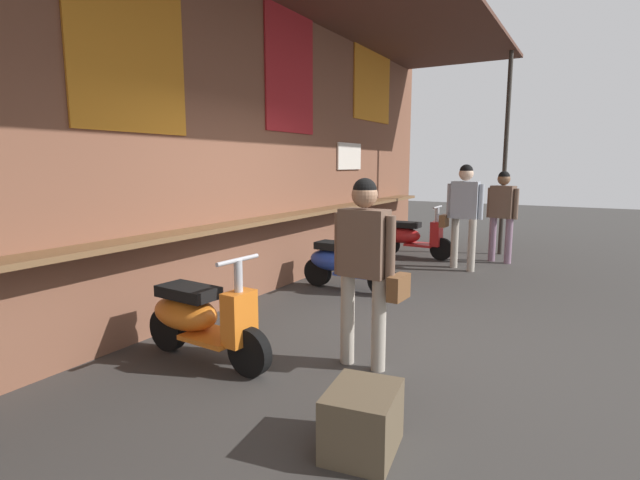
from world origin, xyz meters
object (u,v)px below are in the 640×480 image
object	(u,v)px
scooter_orange	(199,317)
shopper_browsing	(502,207)
scooter_red	(411,236)
shopper_with_handbag	(366,256)
scooter_blue	(344,262)
shopper_passing	(464,206)
merchandise_crate	(362,420)

from	to	relation	value
scooter_orange	shopper_browsing	xyz separation A→B (m)	(5.82, -1.52, 0.58)
scooter_red	shopper_with_handbag	bearing A→B (deg)	-74.69
scooter_blue	scooter_red	size ratio (longest dim) A/B	1.00
shopper_browsing	shopper_passing	size ratio (longest dim) A/B	0.93
merchandise_crate	shopper_browsing	bearing A→B (deg)	2.62
scooter_orange	merchandise_crate	bearing A→B (deg)	-12.62
shopper_passing	merchandise_crate	xyz separation A→B (m)	(-5.44, -0.73, -0.85)
shopper_with_handbag	merchandise_crate	distance (m)	1.45
shopper_browsing	shopper_passing	xyz separation A→B (m)	(-0.92, 0.44, 0.07)
shopper_browsing	shopper_passing	bearing A→B (deg)	-10.32
scooter_orange	scooter_red	xyz separation A→B (m)	(5.50, 0.00, 0.00)
merchandise_crate	shopper_passing	bearing A→B (deg)	7.69
scooter_blue	merchandise_crate	xyz separation A→B (m)	(-3.32, -1.81, -0.19)
shopper_with_handbag	shopper_passing	size ratio (longest dim) A/B	0.94
scooter_red	merchandise_crate	bearing A→B (deg)	-72.93
scooter_orange	shopper_browsing	distance (m)	6.05
shopper_passing	scooter_blue	bearing A→B (deg)	-26.89
shopper_browsing	merchandise_crate	world-z (taller)	shopper_browsing
scooter_orange	scooter_blue	distance (m)	2.78
scooter_orange	scooter_red	bearing A→B (deg)	93.84
shopper_passing	scooter_red	bearing A→B (deg)	-118.93
shopper_with_handbag	merchandise_crate	bearing A→B (deg)	-153.14
shopper_browsing	merchandise_crate	bearing A→B (deg)	18.02
scooter_orange	shopper_browsing	world-z (taller)	shopper_browsing
scooter_orange	shopper_with_handbag	xyz separation A→B (m)	(0.59, -1.31, 0.57)
scooter_red	shopper_passing	bearing A→B (deg)	-28.64
scooter_red	shopper_with_handbag	xyz separation A→B (m)	(-4.91, -1.31, 0.57)
shopper_browsing	scooter_red	bearing A→B (deg)	-62.65
shopper_browsing	shopper_passing	world-z (taller)	shopper_passing
scooter_red	shopper_browsing	world-z (taller)	shopper_browsing
scooter_red	shopper_with_handbag	distance (m)	5.12
scooter_red	scooter_blue	bearing A→B (deg)	-89.66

